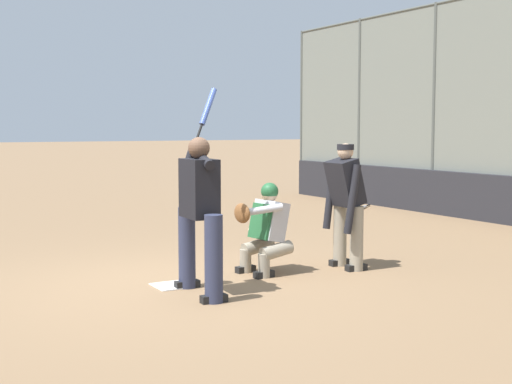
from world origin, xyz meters
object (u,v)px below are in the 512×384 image
object	(u,v)px
catcher_behind_plate	(265,227)
batter_at_plate	(200,209)
fielding_glove_on_dirt	(261,221)
spare_bat_near_backstop	(364,207)
umpire_home	(346,202)

from	to	relation	value
catcher_behind_plate	batter_at_plate	bearing A→B (deg)	111.49
batter_at_plate	catcher_behind_plate	world-z (taller)	batter_at_plate
batter_at_plate	fielding_glove_on_dirt	size ratio (longest dim) A/B	6.90
batter_at_plate	spare_bat_near_backstop	world-z (taller)	batter_at_plate
umpire_home	spare_bat_near_backstop	distance (m)	6.88
spare_bat_near_backstop	fielding_glove_on_dirt	distance (m)	3.39
fielding_glove_on_dirt	catcher_behind_plate	bearing A→B (deg)	150.67
umpire_home	spare_bat_near_backstop	size ratio (longest dim) A/B	2.19
batter_at_plate	catcher_behind_plate	xyz separation A→B (m)	(0.62, -1.17, -0.35)
catcher_behind_plate	spare_bat_near_backstop	xyz separation A→B (m)	(5.00, -5.45, -0.55)
catcher_behind_plate	fielding_glove_on_dirt	size ratio (longest dim) A/B	3.44
catcher_behind_plate	spare_bat_near_backstop	bearing A→B (deg)	-53.96
batter_at_plate	spare_bat_near_backstop	size ratio (longest dim) A/B	3.09
catcher_behind_plate	umpire_home	size ratio (longest dim) A/B	0.70
umpire_home	fielding_glove_on_dirt	world-z (taller)	umpire_home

